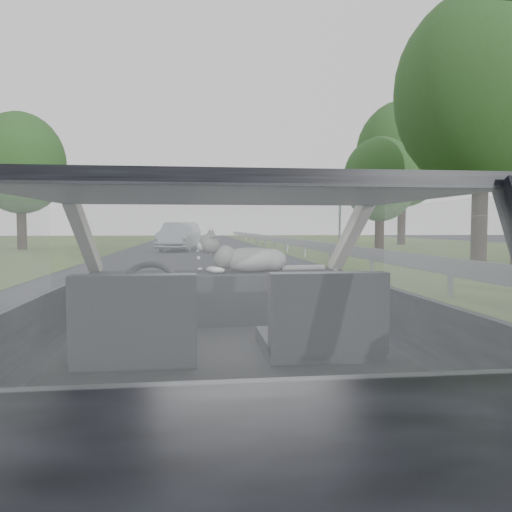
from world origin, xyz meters
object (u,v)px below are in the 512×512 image
object	(u,v)px
other_car	(179,236)
highway_sign	(340,228)
subject_car	(227,340)
cat	(251,258)

from	to	relation	value
other_car	highway_sign	distance (m)	8.85
subject_car	cat	world-z (taller)	subject_car
highway_sign	other_car	bearing A→B (deg)	158.69
subject_car	highway_sign	size ratio (longest dim) A/B	1.65
cat	other_car	distance (m)	23.90
highway_sign	subject_car	bearing A→B (deg)	-95.68
subject_car	other_car	xyz separation A→B (m)	(-0.96, 24.52, 0.03)
subject_car	cat	size ratio (longest dim) A/B	6.74
cat	other_car	bearing A→B (deg)	79.83
subject_car	other_car	bearing A→B (deg)	92.24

